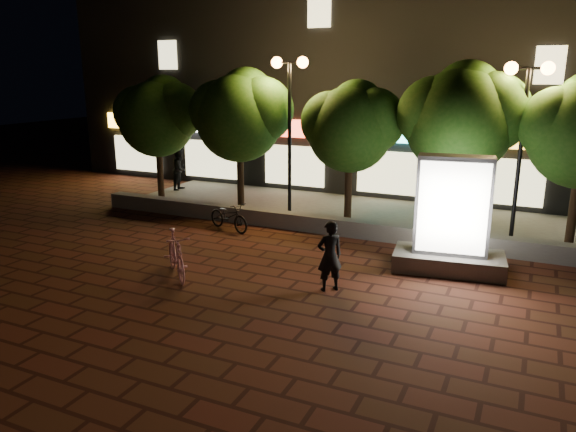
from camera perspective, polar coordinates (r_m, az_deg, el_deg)
The scene contains 15 objects.
ground at distance 13.38m, azimuth -3.28°, elevation -6.07°, with size 80.00×80.00×0.00m, color #502119.
retaining_wall at distance 16.76m, azimuth 3.12°, elevation -0.82°, with size 16.00×0.45×0.50m, color slate.
sidewalk at distance 19.08m, azimuth 5.89°, elevation 0.41°, with size 16.00×5.00×0.08m, color slate.
building_block at distance 24.73m, azimuth 11.28°, elevation 15.10°, with size 28.00×8.12×11.30m.
tree_far_left at distance 20.96m, azimuth -13.42°, elevation 10.41°, with size 3.36×2.80×4.63m.
tree_left at distance 19.00m, azimuth -4.93°, elevation 10.79°, with size 3.60×3.00×4.89m.
tree_mid at distance 17.40m, azimuth 6.78°, elevation 9.62°, with size 3.24×2.70×4.50m.
tree_right at distance 16.65m, azimuth 17.85°, elevation 10.00°, with size 3.72×3.10×5.07m.
street_lamp_left at distance 17.85m, azimuth 0.17°, elevation 12.46°, with size 1.26×0.36×5.18m.
street_lamp_right at distance 16.25m, azimuth 23.66°, elevation 10.53°, with size 1.26×0.36×4.98m.
ad_kiosk at distance 13.84m, azimuth 16.78°, elevation -0.94°, with size 2.80×1.66×2.87m.
scooter_pink at distance 13.25m, azimuth -11.69°, elevation -3.99°, with size 0.53×1.88×1.13m, color pink.
rider at distance 12.16m, azimuth 4.40°, elevation -4.22°, with size 0.59×0.39×1.62m, color black.
scooter_parked at distance 16.95m, azimuth -6.24°, elevation -0.02°, with size 0.60×1.71×0.90m, color black.
pedestrian at distance 22.76m, azimuth -11.24°, elevation 4.82°, with size 0.82×0.64×1.68m, color black.
Camera 1 is at (5.92, -11.02, 4.77)m, focal length 33.84 mm.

